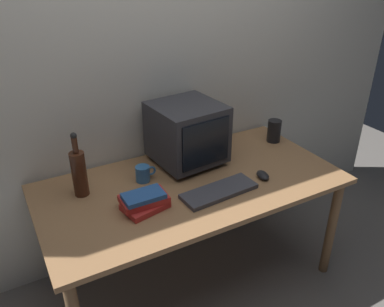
% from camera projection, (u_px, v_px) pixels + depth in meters
% --- Properties ---
extents(ground_plane, '(6.00, 6.00, 0.00)m').
position_uv_depth(ground_plane, '(192.00, 276.00, 2.53)').
color(ground_plane, slate).
extents(back_wall, '(4.00, 0.08, 2.50)m').
position_uv_depth(back_wall, '(152.00, 67.00, 2.32)').
color(back_wall, silver).
rests_on(back_wall, ground).
extents(desk, '(1.68, 0.85, 0.71)m').
position_uv_depth(desk, '(192.00, 193.00, 2.23)').
color(desk, '#9E7047').
rests_on(desk, ground).
extents(crt_monitor, '(0.41, 0.42, 0.37)m').
position_uv_depth(crt_monitor, '(187.00, 133.00, 2.31)').
color(crt_monitor, '#333338').
rests_on(crt_monitor, desk).
extents(keyboard, '(0.43, 0.18, 0.02)m').
position_uv_depth(keyboard, '(219.00, 191.00, 2.09)').
color(keyboard, '#3F3F47').
rests_on(keyboard, desk).
extents(computer_mouse, '(0.08, 0.11, 0.04)m').
position_uv_depth(computer_mouse, '(263.00, 175.00, 2.23)').
color(computer_mouse, black).
rests_on(computer_mouse, desk).
extents(bottle_tall, '(0.08, 0.08, 0.36)m').
position_uv_depth(bottle_tall, '(79.00, 172.00, 2.02)').
color(bottle_tall, '#472314').
rests_on(bottle_tall, desk).
extents(bottle_short, '(0.06, 0.06, 0.16)m').
position_uv_depth(bottle_short, '(224.00, 137.00, 2.58)').
color(bottle_short, '#472314').
rests_on(bottle_short, desk).
extents(book_stack, '(0.24, 0.19, 0.09)m').
position_uv_depth(book_stack, '(144.00, 201.00, 1.96)').
color(book_stack, red).
rests_on(book_stack, desk).
extents(mug, '(0.12, 0.08, 0.09)m').
position_uv_depth(mug, '(143.00, 173.00, 2.19)').
color(mug, '#3370B2').
rests_on(mug, desk).
extents(metal_canister, '(0.09, 0.09, 0.15)m').
position_uv_depth(metal_canister, '(274.00, 131.00, 2.63)').
color(metal_canister, black).
rests_on(metal_canister, desk).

